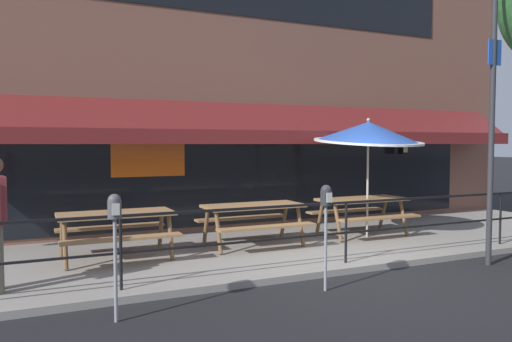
% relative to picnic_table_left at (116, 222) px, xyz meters
% --- Properties ---
extents(ground_plane, '(120.00, 120.00, 0.00)m').
position_rel_picnic_table_left_xyz_m(ground_plane, '(3.22, -2.04, -0.71)').
color(ground_plane, black).
extents(patio_deck, '(15.00, 4.00, 0.10)m').
position_rel_picnic_table_left_xyz_m(patio_deck, '(3.22, -0.04, -0.66)').
color(patio_deck, gray).
rests_on(patio_deck, ground).
extents(restaurant_building, '(15.00, 1.60, 7.77)m').
position_rel_picnic_table_left_xyz_m(restaurant_building, '(3.22, 2.18, 3.15)').
color(restaurant_building, brown).
rests_on(restaurant_building, ground).
extents(patio_railing, '(13.84, 0.04, 0.97)m').
position_rel_picnic_table_left_xyz_m(patio_railing, '(3.22, -1.74, 0.09)').
color(patio_railing, black).
rests_on(patio_railing, patio_deck).
extents(picnic_table_left, '(1.80, 1.42, 0.76)m').
position_rel_picnic_table_left_xyz_m(picnic_table_left, '(0.00, 0.00, 0.00)').
color(picnic_table_left, '#997047').
rests_on(picnic_table_left, patio_deck).
extents(picnic_table_centre, '(1.80, 1.42, 0.76)m').
position_rel_picnic_table_left_xyz_m(picnic_table_centre, '(2.44, 0.02, 0.00)').
color(picnic_table_centre, '#997047').
rests_on(picnic_table_centre, patio_deck).
extents(picnic_table_right, '(1.80, 1.42, 0.76)m').
position_rel_picnic_table_left_xyz_m(picnic_table_right, '(4.87, 0.05, 0.00)').
color(picnic_table_right, '#997047').
rests_on(picnic_table_right, patio_deck).
extents(patio_umbrella_right, '(2.14, 2.14, 2.38)m').
position_rel_picnic_table_left_xyz_m(patio_umbrella_right, '(4.87, -0.12, 1.47)').
color(patio_umbrella_right, '#B7B2A8').
rests_on(patio_umbrella_right, patio_deck).
extents(parking_meter_near, '(0.15, 0.16, 1.42)m').
position_rel_picnic_table_left_xyz_m(parking_meter_near, '(-0.44, -2.61, 0.44)').
color(parking_meter_near, gray).
rests_on(parking_meter_near, ground).
extents(parking_meter_far, '(0.15, 0.16, 1.42)m').
position_rel_picnic_table_left_xyz_m(parking_meter_far, '(2.30, -2.59, 0.44)').
color(parking_meter_far, gray).
rests_on(parking_meter_far, ground).
extents(street_sign_pole, '(0.28, 0.09, 4.74)m').
position_rel_picnic_table_left_xyz_m(street_sign_pole, '(5.48, -2.49, 1.72)').
color(street_sign_pole, '#2D2D33').
rests_on(street_sign_pole, ground).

